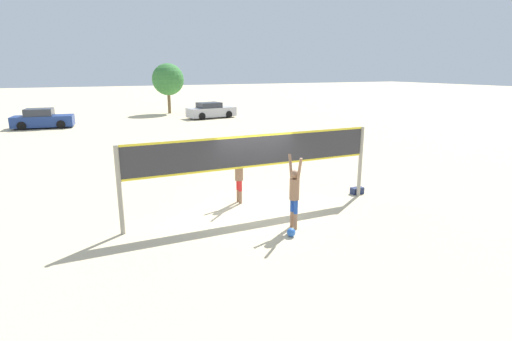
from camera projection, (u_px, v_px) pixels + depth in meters
The scene contains 9 objects.
ground_plane at pixel (256, 212), 12.78m from camera, with size 200.00×200.00×0.00m, color beige.
volleyball_net at pixel (256, 158), 12.34m from camera, with size 8.30×0.13×2.50m.
player_spiker at pixel (294, 191), 11.23m from camera, with size 0.28×0.70×2.13m.
player_blocker at pixel (239, 174), 13.44m from camera, with size 0.28×0.68×1.96m.
volleyball at pixel (291, 232), 10.90m from camera, with size 0.24×0.24×0.24m.
gear_bag at pixel (357, 191), 14.63m from camera, with size 0.47×0.25×0.24m.
parked_car_near at pixel (211, 111), 37.01m from camera, with size 4.65×2.32×1.44m.
parked_car_far at pixel (42, 119), 30.74m from camera, with size 4.50×2.33×1.50m.
tree_left_cluster at pixel (168, 80), 40.14m from camera, with size 3.17×3.17×4.99m.
Camera 1 is at (-5.09, -10.92, 4.46)m, focal length 28.00 mm.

